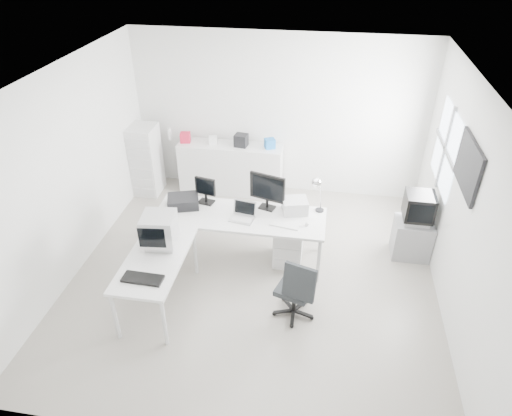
% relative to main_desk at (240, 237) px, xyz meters
% --- Properties ---
extents(floor, '(5.00, 5.00, 0.01)m').
position_rel_main_desk_xyz_m(floor, '(0.26, -0.36, -0.38)').
color(floor, beige).
rests_on(floor, ground).
extents(ceiling, '(5.00, 5.00, 0.01)m').
position_rel_main_desk_xyz_m(ceiling, '(0.26, -0.36, 2.42)').
color(ceiling, white).
rests_on(ceiling, back_wall).
extents(back_wall, '(5.00, 0.02, 2.80)m').
position_rel_main_desk_xyz_m(back_wall, '(0.26, 2.14, 1.02)').
color(back_wall, silver).
rests_on(back_wall, floor).
extents(left_wall, '(0.02, 5.00, 2.80)m').
position_rel_main_desk_xyz_m(left_wall, '(-2.24, -0.36, 1.02)').
color(left_wall, silver).
rests_on(left_wall, floor).
extents(right_wall, '(0.02, 5.00, 2.80)m').
position_rel_main_desk_xyz_m(right_wall, '(2.76, -0.36, 1.02)').
color(right_wall, silver).
rests_on(right_wall, floor).
extents(window, '(0.02, 1.20, 1.10)m').
position_rel_main_desk_xyz_m(window, '(2.74, 0.84, 1.23)').
color(window, white).
rests_on(window, right_wall).
extents(wall_picture, '(0.04, 0.90, 0.60)m').
position_rel_main_desk_xyz_m(wall_picture, '(2.73, -0.26, 1.52)').
color(wall_picture, black).
rests_on(wall_picture, right_wall).
extents(main_desk, '(2.40, 0.80, 0.75)m').
position_rel_main_desk_xyz_m(main_desk, '(0.00, 0.00, 0.00)').
color(main_desk, silver).
rests_on(main_desk, floor).
extents(side_desk, '(0.70, 1.40, 0.75)m').
position_rel_main_desk_xyz_m(side_desk, '(-0.85, -1.10, 0.00)').
color(side_desk, silver).
rests_on(side_desk, floor).
extents(drawer_pedestal, '(0.40, 0.50, 0.60)m').
position_rel_main_desk_xyz_m(drawer_pedestal, '(0.70, 0.05, -0.08)').
color(drawer_pedestal, silver).
rests_on(drawer_pedestal, floor).
extents(inkjet_printer, '(0.52, 0.46, 0.16)m').
position_rel_main_desk_xyz_m(inkjet_printer, '(-0.85, 0.10, 0.45)').
color(inkjet_printer, black).
rests_on(inkjet_printer, main_desk).
extents(lcd_monitor_small, '(0.34, 0.24, 0.39)m').
position_rel_main_desk_xyz_m(lcd_monitor_small, '(-0.55, 0.25, 0.57)').
color(lcd_monitor_small, black).
rests_on(lcd_monitor_small, main_desk).
extents(lcd_monitor_large, '(0.56, 0.35, 0.55)m').
position_rel_main_desk_xyz_m(lcd_monitor_large, '(0.35, 0.25, 0.65)').
color(lcd_monitor_large, black).
rests_on(lcd_monitor_large, main_desk).
extents(laptop, '(0.42, 0.43, 0.24)m').
position_rel_main_desk_xyz_m(laptop, '(0.05, -0.10, 0.49)').
color(laptop, '#B7B7BA').
rests_on(laptop, main_desk).
extents(white_keyboard, '(0.41, 0.19, 0.02)m').
position_rel_main_desk_xyz_m(white_keyboard, '(0.65, -0.15, 0.38)').
color(white_keyboard, silver).
rests_on(white_keyboard, main_desk).
extents(white_mouse, '(0.06, 0.06, 0.06)m').
position_rel_main_desk_xyz_m(white_mouse, '(0.95, -0.10, 0.40)').
color(white_mouse, silver).
rests_on(white_mouse, main_desk).
extents(laser_printer, '(0.41, 0.37, 0.20)m').
position_rel_main_desk_xyz_m(laser_printer, '(0.75, 0.22, 0.47)').
color(laser_printer, '#BABABA').
rests_on(laser_printer, main_desk).
extents(desk_lamp, '(0.21, 0.21, 0.52)m').
position_rel_main_desk_xyz_m(desk_lamp, '(1.10, 0.30, 0.64)').
color(desk_lamp, silver).
rests_on(desk_lamp, main_desk).
extents(crt_monitor, '(0.41, 0.41, 0.43)m').
position_rel_main_desk_xyz_m(crt_monitor, '(-0.85, -0.85, 0.59)').
color(crt_monitor, '#B7B7BA').
rests_on(crt_monitor, side_desk).
extents(black_keyboard, '(0.48, 0.20, 0.03)m').
position_rel_main_desk_xyz_m(black_keyboard, '(-0.85, -1.50, 0.39)').
color(black_keyboard, black).
rests_on(black_keyboard, side_desk).
extents(office_chair, '(0.67, 0.67, 0.93)m').
position_rel_main_desk_xyz_m(office_chair, '(0.88, -1.00, 0.09)').
color(office_chair, '#272A2C').
rests_on(office_chair, floor).
extents(tv_cabinet, '(0.54, 0.44, 0.59)m').
position_rel_main_desk_xyz_m(tv_cabinet, '(2.48, 0.48, -0.08)').
color(tv_cabinet, gray).
rests_on(tv_cabinet, floor).
extents(crt_tv, '(0.50, 0.48, 0.45)m').
position_rel_main_desk_xyz_m(crt_tv, '(2.48, 0.48, 0.44)').
color(crt_tv, black).
rests_on(crt_tv, tv_cabinet).
extents(sideboard, '(1.83, 0.46, 0.92)m').
position_rel_main_desk_xyz_m(sideboard, '(-0.54, 1.88, 0.08)').
color(sideboard, silver).
rests_on(sideboard, floor).
extents(clutter_box_a, '(0.20, 0.18, 0.17)m').
position_rel_main_desk_xyz_m(clutter_box_a, '(-1.34, 1.88, 0.63)').
color(clutter_box_a, red).
rests_on(clutter_box_a, sideboard).
extents(clutter_box_b, '(0.16, 0.15, 0.14)m').
position_rel_main_desk_xyz_m(clutter_box_b, '(-0.84, 1.88, 0.61)').
color(clutter_box_b, silver).
rests_on(clutter_box_b, sideboard).
extents(clutter_box_c, '(0.24, 0.22, 0.21)m').
position_rel_main_desk_xyz_m(clutter_box_c, '(-0.34, 1.88, 0.65)').
color(clutter_box_c, black).
rests_on(clutter_box_c, sideboard).
extents(clutter_box_d, '(0.21, 0.20, 0.17)m').
position_rel_main_desk_xyz_m(clutter_box_d, '(0.16, 1.88, 0.63)').
color(clutter_box_d, blue).
rests_on(clutter_box_d, sideboard).
extents(clutter_bottle, '(0.07, 0.07, 0.22)m').
position_rel_main_desk_xyz_m(clutter_bottle, '(-1.64, 1.92, 0.65)').
color(clutter_bottle, silver).
rests_on(clutter_bottle, sideboard).
extents(filing_cabinet, '(0.44, 0.53, 1.26)m').
position_rel_main_desk_xyz_m(filing_cabinet, '(-2.02, 1.63, 0.26)').
color(filing_cabinet, silver).
rests_on(filing_cabinet, floor).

